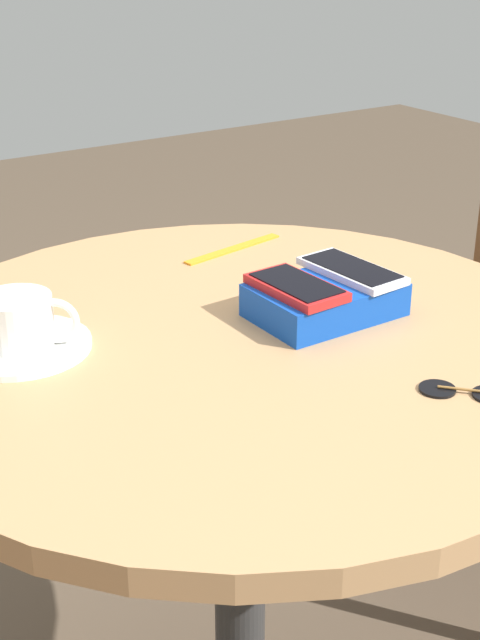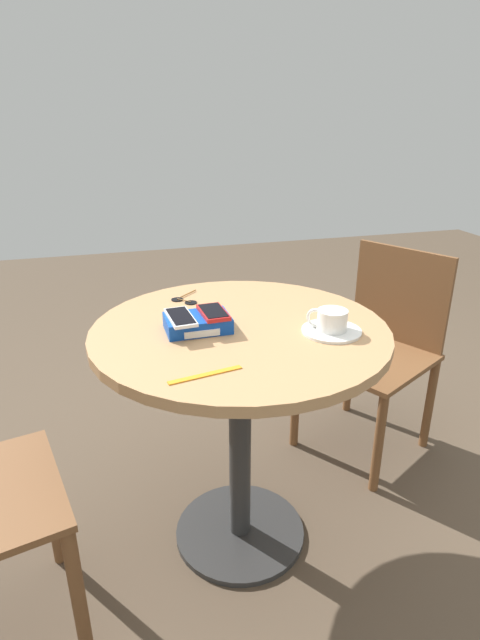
{
  "view_description": "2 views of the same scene",
  "coord_description": "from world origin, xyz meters",
  "views": [
    {
      "loc": [
        0.53,
        0.8,
        1.23
      ],
      "look_at": [
        0.0,
        0.0,
        0.79
      ],
      "focal_mm": 50.0,
      "sensor_mm": 36.0,
      "label": 1
    },
    {
      "loc": [
        -0.36,
        -1.26,
        1.33
      ],
      "look_at": [
        0.0,
        0.0,
        0.79
      ],
      "focal_mm": 28.0,
      "sensor_mm": 36.0,
      "label": 2
    }
  ],
  "objects": [
    {
      "name": "coffee_cup",
      "position": [
        0.23,
        -0.11,
        0.81
      ],
      "size": [
        0.1,
        0.09,
        0.06
      ],
      "color": "white",
      "rests_on": "saucer"
    },
    {
      "name": "sunglasses",
      "position": [
        -0.12,
        0.26,
        0.78
      ],
      "size": [
        0.1,
        0.13,
        0.01
      ],
      "color": "black",
      "rests_on": "round_table"
    },
    {
      "name": "round_table",
      "position": [
        0.0,
        0.0,
        0.61
      ],
      "size": [
        0.85,
        0.85,
        0.77
      ],
      "color": "#2D2D2D",
      "rests_on": "ground_plane"
    },
    {
      "name": "phone_red",
      "position": [
        -0.08,
        0.01,
        0.82
      ],
      "size": [
        0.07,
        0.13,
        0.01
      ],
      "color": "red",
      "rests_on": "phone_box"
    },
    {
      "name": "phone_white",
      "position": [
        -0.17,
        0.0,
        0.82
      ],
      "size": [
        0.07,
        0.15,
        0.01
      ],
      "color": "silver",
      "rests_on": "phone_box"
    },
    {
      "name": "phone_box",
      "position": [
        -0.12,
        0.01,
        0.79
      ],
      "size": [
        0.18,
        0.12,
        0.04
      ],
      "color": "#0F42AD",
      "rests_on": "round_table"
    },
    {
      "name": "saucer",
      "position": [
        0.23,
        -0.11,
        0.78
      ],
      "size": [
        0.17,
        0.17,
        0.01
      ],
      "primitive_type": "cylinder",
      "color": "white",
      "rests_on": "round_table"
    },
    {
      "name": "lanyard_strap",
      "position": [
        -0.16,
        -0.26,
        0.77
      ],
      "size": [
        0.18,
        0.05,
        0.0
      ],
      "primitive_type": "cube",
      "rotation": [
        0.0,
        0.0,
        0.18
      ],
      "color": "orange",
      "rests_on": "round_table"
    }
  ]
}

